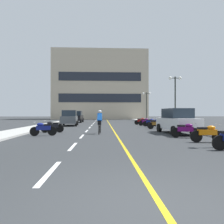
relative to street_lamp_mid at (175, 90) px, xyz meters
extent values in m
plane|color=#2D3033|center=(-7.30, 1.86, -4.05)|extent=(140.00, 140.00, 0.00)
cube|color=#A8A8A3|center=(-14.50, 4.86, -3.99)|extent=(2.40, 72.00, 0.12)
cube|color=#A8A8A3|center=(-0.10, 4.86, -3.99)|extent=(2.40, 72.00, 0.12)
cube|color=silver|center=(-9.30, -17.14, -4.04)|extent=(0.14, 2.20, 0.01)
cube|color=silver|center=(-9.30, -13.14, -4.04)|extent=(0.14, 2.20, 0.01)
cube|color=silver|center=(-9.30, -9.14, -4.04)|extent=(0.14, 2.20, 0.01)
cube|color=silver|center=(-9.30, -5.14, -4.04)|extent=(0.14, 2.20, 0.01)
cube|color=silver|center=(-9.30, -1.14, -4.04)|extent=(0.14, 2.20, 0.01)
cube|color=silver|center=(-9.30, 2.86, -4.04)|extent=(0.14, 2.20, 0.01)
cube|color=silver|center=(-9.30, 6.86, -4.04)|extent=(0.14, 2.20, 0.01)
cube|color=silver|center=(-9.30, 10.86, -4.04)|extent=(0.14, 2.20, 0.01)
cube|color=silver|center=(-9.30, 14.86, -4.04)|extent=(0.14, 2.20, 0.01)
cube|color=silver|center=(-9.30, 18.86, -4.04)|extent=(0.14, 2.20, 0.01)
cube|color=silver|center=(-9.30, 22.86, -4.04)|extent=(0.14, 2.20, 0.01)
cube|color=silver|center=(-9.30, 26.86, -4.04)|extent=(0.14, 2.20, 0.01)
cube|color=gold|center=(-7.05, 4.86, -4.04)|extent=(0.12, 66.00, 0.01)
cube|color=#BCAD93|center=(-8.56, 30.22, 4.33)|extent=(22.86, 8.73, 16.75)
cube|color=#1E232D|center=(-8.56, 25.81, 0.98)|extent=(19.20, 0.10, 2.01)
cube|color=#1E232D|center=(-8.56, 25.81, 6.00)|extent=(19.20, 0.10, 2.01)
cylinder|color=black|center=(0.00, 0.00, -1.24)|extent=(0.14, 0.14, 5.38)
cylinder|color=black|center=(0.00, 0.00, 1.30)|extent=(1.10, 0.08, 0.08)
sphere|color=white|center=(-0.55, 0.00, 1.30)|extent=(0.36, 0.36, 0.36)
sphere|color=white|center=(0.55, 0.00, 1.30)|extent=(0.36, 0.36, 0.36)
cylinder|color=black|center=(-0.25, 13.68, -1.42)|extent=(0.14, 0.14, 5.01)
cylinder|color=black|center=(-0.25, 13.68, 0.93)|extent=(1.10, 0.08, 0.08)
sphere|color=white|center=(-0.80, 13.68, 0.93)|extent=(0.36, 0.36, 0.36)
sphere|color=white|center=(0.30, 13.68, 0.93)|extent=(0.36, 0.36, 0.36)
cylinder|color=black|center=(-3.51, -6.21, -3.73)|extent=(0.27, 0.65, 0.64)
cylinder|color=black|center=(-1.82, -6.08, -3.73)|extent=(0.27, 0.65, 0.64)
cylinder|color=black|center=(-3.30, -9.00, -3.73)|extent=(0.27, 0.65, 0.64)
cylinder|color=black|center=(-1.60, -8.87, -3.73)|extent=(0.27, 0.65, 0.64)
cube|color=silver|center=(-2.56, -7.54, -3.33)|extent=(2.02, 4.32, 0.80)
cube|color=#1E2833|center=(-2.56, -7.54, -2.58)|extent=(1.72, 2.31, 0.70)
cylinder|color=black|center=(-12.85, 3.66, -3.73)|extent=(0.26, 0.65, 0.64)
cylinder|color=black|center=(-11.16, 3.77, -3.73)|extent=(0.26, 0.65, 0.64)
cylinder|color=black|center=(-12.66, 0.87, -3.73)|extent=(0.26, 0.65, 0.64)
cylinder|color=black|center=(-10.97, 0.98, -3.73)|extent=(0.26, 0.65, 0.64)
cube|color=#4C5156|center=(-11.91, 2.32, -3.33)|extent=(1.98, 4.30, 0.80)
cube|color=#1E2833|center=(-11.91, 2.32, -2.58)|extent=(1.70, 2.30, 0.70)
cylinder|color=black|center=(-12.95, 12.09, -3.73)|extent=(0.23, 0.64, 0.64)
cylinder|color=black|center=(-11.25, 12.07, -3.73)|extent=(0.23, 0.64, 0.64)
cylinder|color=black|center=(-12.99, 9.29, -3.73)|extent=(0.23, 0.64, 0.64)
cylinder|color=black|center=(-11.29, 9.27, -3.73)|extent=(0.23, 0.64, 0.64)
cube|color=black|center=(-12.12, 10.68, -3.33)|extent=(1.75, 4.22, 0.80)
cube|color=#1E2833|center=(-12.12, 10.68, -2.58)|extent=(1.58, 2.22, 0.70)
cylinder|color=black|center=(-3.35, -14.37, -3.75)|extent=(0.61, 0.15, 0.60)
cylinder|color=black|center=(-2.15, -12.19, -3.75)|extent=(0.60, 0.13, 0.60)
cylinder|color=black|center=(-3.25, -12.12, -3.75)|extent=(0.60, 0.13, 0.60)
cube|color=orange|center=(-2.70, -12.16, -3.53)|extent=(0.91, 0.33, 0.28)
ellipsoid|color=orange|center=(-2.50, -12.17, -3.31)|extent=(0.45, 0.26, 0.22)
cube|color=black|center=(-2.95, -12.14, -3.33)|extent=(0.45, 0.26, 0.10)
cylinder|color=silver|center=(-2.15, -12.19, -3.15)|extent=(0.06, 0.60, 0.03)
cylinder|color=black|center=(-2.49, -10.33, -3.75)|extent=(0.60, 0.27, 0.60)
cylinder|color=black|center=(-3.54, -10.01, -3.75)|extent=(0.60, 0.27, 0.60)
cube|color=#590C59|center=(-3.01, -10.17, -3.53)|extent=(0.94, 0.53, 0.28)
ellipsoid|color=#590C59|center=(-2.82, -10.23, -3.31)|extent=(0.49, 0.36, 0.22)
cube|color=black|center=(-3.25, -10.10, -3.33)|extent=(0.49, 0.36, 0.10)
cylinder|color=silver|center=(-2.49, -10.33, -3.15)|extent=(0.20, 0.58, 0.03)
cylinder|color=black|center=(-12.39, -8.80, -3.75)|extent=(0.61, 0.21, 0.60)
cylinder|color=black|center=(-11.31, -8.60, -3.75)|extent=(0.61, 0.21, 0.60)
cube|color=navy|center=(-11.85, -8.70, -3.53)|extent=(0.94, 0.44, 0.28)
ellipsoid|color=navy|center=(-12.04, -8.73, -3.31)|extent=(0.48, 0.32, 0.22)
cube|color=black|center=(-11.60, -8.65, -3.33)|extent=(0.48, 0.32, 0.10)
cylinder|color=silver|center=(-12.39, -8.80, -3.15)|extent=(0.14, 0.60, 0.03)
cylinder|color=black|center=(-12.36, -6.48, -3.75)|extent=(0.61, 0.15, 0.60)
cylinder|color=black|center=(-11.26, -6.39, -3.75)|extent=(0.61, 0.15, 0.60)
cube|color=black|center=(-11.81, -6.44, -3.53)|extent=(0.92, 0.35, 0.28)
ellipsoid|color=black|center=(-12.01, -6.45, -3.31)|extent=(0.46, 0.28, 0.22)
cube|color=black|center=(-11.56, -6.42, -3.33)|extent=(0.46, 0.28, 0.10)
cylinder|color=silver|center=(-12.36, -6.48, -3.15)|extent=(0.08, 0.60, 0.03)
cylinder|color=black|center=(-2.47, -3.10, -3.75)|extent=(0.60, 0.26, 0.60)
cylinder|color=black|center=(-3.53, -3.39, -3.75)|extent=(0.60, 0.26, 0.60)
cube|color=brown|center=(-3.00, -3.24, -3.53)|extent=(0.94, 0.51, 0.28)
ellipsoid|color=brown|center=(-2.81, -3.19, -3.31)|extent=(0.49, 0.35, 0.22)
cube|color=black|center=(-3.24, -3.31, -3.33)|extent=(0.49, 0.35, 0.10)
cylinder|color=silver|center=(-2.47, -3.10, -3.15)|extent=(0.19, 0.59, 0.03)
cylinder|color=black|center=(-2.10, -1.49, -3.75)|extent=(0.61, 0.14, 0.60)
cylinder|color=black|center=(-3.20, -1.41, -3.75)|extent=(0.61, 0.14, 0.60)
cube|color=navy|center=(-2.65, -1.45, -3.53)|extent=(0.92, 0.34, 0.28)
ellipsoid|color=navy|center=(-2.45, -1.47, -3.31)|extent=(0.46, 0.27, 0.22)
cube|color=black|center=(-2.90, -1.44, -3.33)|extent=(0.46, 0.27, 0.10)
cylinder|color=silver|center=(-2.10, -1.49, -3.15)|extent=(0.07, 0.60, 0.03)
cylinder|color=black|center=(-2.10, 0.63, -3.75)|extent=(0.60, 0.12, 0.60)
cylinder|color=black|center=(-3.20, 0.58, -3.75)|extent=(0.60, 0.12, 0.60)
cube|color=navy|center=(-2.65, 0.60, -3.53)|extent=(0.91, 0.32, 0.28)
ellipsoid|color=navy|center=(-2.45, 0.61, -3.31)|extent=(0.45, 0.26, 0.22)
cube|color=black|center=(-2.90, 0.59, -3.33)|extent=(0.45, 0.26, 0.10)
cylinder|color=silver|center=(-2.10, 0.63, -3.15)|extent=(0.05, 0.60, 0.03)
cylinder|color=black|center=(-2.42, 2.19, -3.75)|extent=(0.60, 0.29, 0.60)
cylinder|color=black|center=(-3.46, 1.84, -3.75)|extent=(0.60, 0.29, 0.60)
cube|color=#590C59|center=(-2.94, 2.01, -3.53)|extent=(0.94, 0.55, 0.28)
ellipsoid|color=#590C59|center=(-2.75, 2.08, -3.31)|extent=(0.49, 0.37, 0.22)
cube|color=black|center=(-3.17, 1.93, -3.33)|extent=(0.49, 0.37, 0.10)
cylinder|color=silver|center=(-2.42, 2.19, -3.15)|extent=(0.22, 0.58, 0.03)
cylinder|color=black|center=(-2.50, 3.93, -3.75)|extent=(0.61, 0.16, 0.60)
cylinder|color=black|center=(-3.60, 4.04, -3.75)|extent=(0.61, 0.16, 0.60)
cube|color=maroon|center=(-3.05, 3.98, -3.53)|extent=(0.92, 0.37, 0.28)
ellipsoid|color=maroon|center=(-2.85, 3.96, -3.31)|extent=(0.46, 0.28, 0.22)
cube|color=black|center=(-3.30, 4.01, -3.33)|extent=(0.46, 0.28, 0.10)
cylinder|color=silver|center=(-2.50, 3.93, -3.15)|extent=(0.09, 0.60, 0.03)
torus|color=black|center=(-8.16, -7.07, -3.71)|extent=(0.09, 0.72, 0.72)
torus|color=black|center=(-8.24, -8.11, -3.71)|extent=(0.09, 0.72, 0.72)
cylinder|color=black|center=(-8.20, -7.62, -3.41)|extent=(0.11, 0.95, 0.04)
cube|color=black|center=(-8.21, -7.76, -3.19)|extent=(0.11, 0.21, 0.06)
cylinder|color=black|center=(-8.17, -7.17, -3.16)|extent=(0.42, 0.06, 0.03)
cube|color=black|center=(-8.21, -7.71, -3.26)|extent=(0.27, 0.38, 0.28)
cube|color=blue|center=(-8.19, -7.57, -2.86)|extent=(0.35, 0.48, 0.61)
sphere|color=tan|center=(-8.19, -7.44, -2.51)|extent=(0.20, 0.20, 0.20)
ellipsoid|color=white|center=(-8.19, -7.44, -2.44)|extent=(0.24, 0.26, 0.16)
camera|label=1|loc=(-7.99, -22.38, -2.57)|focal=33.16mm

